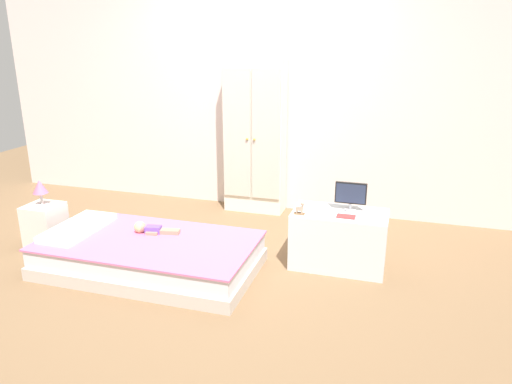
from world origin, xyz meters
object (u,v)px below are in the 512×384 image
at_px(nightstand, 46,226).
at_px(rocking_horse_toy, 300,209).
at_px(table_lamp, 40,188).
at_px(tv_monitor, 351,195).
at_px(doll, 148,229).
at_px(book_red, 346,216).
at_px(tv_stand, 339,239).
at_px(bed, 150,255).
at_px(wardrobe, 255,136).

height_order(nightstand, rocking_horse_toy, rocking_horse_toy).
relative_size(table_lamp, tv_monitor, 0.91).
height_order(doll, book_red, book_red).
bearing_deg(nightstand, rocking_horse_toy, 6.52).
distance_m(doll, book_red, 1.65).
relative_size(nightstand, tv_stand, 0.54).
xyz_separation_m(rocking_horse_toy, book_red, (0.36, 0.05, -0.04)).
relative_size(bed, rocking_horse_toy, 16.35).
xyz_separation_m(bed, tv_stand, (1.48, 0.53, 0.11)).
distance_m(table_lamp, tv_monitor, 2.71).
height_order(bed, table_lamp, table_lamp).
height_order(bed, tv_stand, tv_stand).
relative_size(bed, book_red, 11.95).
xyz_separation_m(table_lamp, book_red, (2.66, 0.31, -0.09)).
distance_m(bed, doll, 0.23).
distance_m(bed, wardrobe, 1.84).
distance_m(bed, nightstand, 1.13).
bearing_deg(book_red, wardrobe, 132.78).
relative_size(nightstand, book_red, 2.82).
distance_m(doll, table_lamp, 1.08).
xyz_separation_m(nightstand, table_lamp, (0.00, 0.00, 0.37)).
distance_m(table_lamp, book_red, 2.68).
bearing_deg(table_lamp, bed, -6.18).
relative_size(wardrobe, rocking_horse_toy, 15.54).
xyz_separation_m(doll, nightstand, (-1.04, -0.01, -0.10)).
relative_size(table_lamp, tv_stand, 0.30).
bearing_deg(table_lamp, tv_monitor, 10.18).
xyz_separation_m(tv_monitor, rocking_horse_toy, (-0.37, -0.22, -0.09)).
bearing_deg(tv_stand, rocking_horse_toy, -154.82).
distance_m(nightstand, rocking_horse_toy, 2.33).
bearing_deg(rocking_horse_toy, bed, -161.86).
distance_m(table_lamp, rocking_horse_toy, 2.31).
bearing_deg(doll, book_red, 10.37).
bearing_deg(tv_monitor, bed, -158.75).
relative_size(tv_monitor, book_red, 1.75).
bearing_deg(tv_monitor, table_lamp, -169.82).
xyz_separation_m(nightstand, tv_stand, (2.60, 0.41, 0.03)).
distance_m(doll, wardrobe, 1.68).
height_order(wardrobe, tv_monitor, wardrobe).
xyz_separation_m(bed, tv_monitor, (1.54, 0.60, 0.48)).
bearing_deg(tv_monitor, doll, -163.99).
xyz_separation_m(doll, table_lamp, (-1.04, -0.01, 0.27)).
bearing_deg(wardrobe, bed, -103.48).
distance_m(doll, rocking_horse_toy, 1.29).
height_order(bed, wardrobe, wardrobe).
bearing_deg(wardrobe, tv_stand, -46.35).
height_order(rocking_horse_toy, book_red, rocking_horse_toy).
bearing_deg(nightstand, tv_stand, 8.87).
bearing_deg(doll, bed, -60.15).
distance_m(bed, table_lamp, 1.21).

